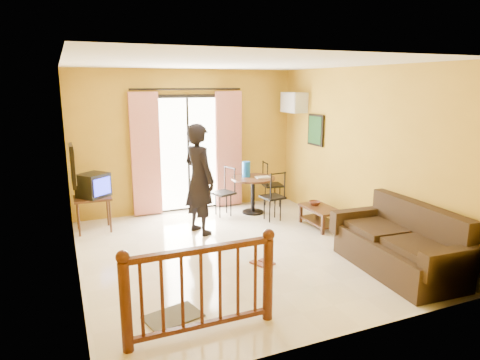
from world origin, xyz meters
name	(u,v)px	position (x,y,z in m)	size (l,w,h in m)	color
ground	(235,252)	(0.00, 0.00, 0.00)	(5.00, 5.00, 0.00)	beige
room_shell	(235,142)	(0.00, 0.00, 1.70)	(5.00, 5.00, 5.00)	white
balcony_door	(188,152)	(0.00, 2.43, 1.19)	(2.25, 0.14, 2.46)	black
tv_table	(93,201)	(-1.90, 1.86, 0.53)	(0.61, 0.51, 0.61)	black
television	(93,185)	(-1.87, 1.86, 0.82)	(0.61, 0.60, 0.41)	black
picture_left	(73,166)	(-2.22, -0.20, 1.55)	(0.05, 0.42, 0.52)	black
dining_table	(253,185)	(1.10, 1.75, 0.57)	(0.87, 0.87, 0.72)	black
water_jug	(246,169)	(1.00, 1.85, 0.88)	(0.16, 0.16, 0.31)	#1252A9
serving_tray	(263,177)	(1.27, 1.65, 0.73)	(0.28, 0.18, 0.02)	beige
dining_chairs	(256,213)	(1.14, 1.67, 0.00)	(1.67, 1.30, 0.95)	black
air_conditioner	(294,102)	(2.09, 1.95, 2.15)	(0.31, 0.60, 0.40)	silver
botanical_print	(316,130)	(2.22, 1.30, 1.65)	(0.05, 0.50, 0.60)	black
coffee_table	(320,214)	(1.85, 0.48, 0.24)	(0.45, 0.82, 0.36)	black
bowl	(315,203)	(1.85, 0.68, 0.40)	(0.21, 0.21, 0.07)	#5C2C1F
sofa	(402,246)	(1.86, -1.49, 0.35)	(1.00, 1.98, 0.92)	black
standing_person	(199,179)	(-0.22, 1.06, 0.94)	(0.69, 0.45, 1.89)	black
stair_balustrade	(201,283)	(-1.15, -1.90, 0.56)	(1.63, 0.13, 1.04)	#471E0F
doormat	(173,317)	(-1.35, -1.48, 0.01)	(0.60, 0.40, 0.02)	#504D40
sandals	(262,263)	(0.19, -0.57, 0.01)	(0.33, 0.27, 0.03)	#5C2C1F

